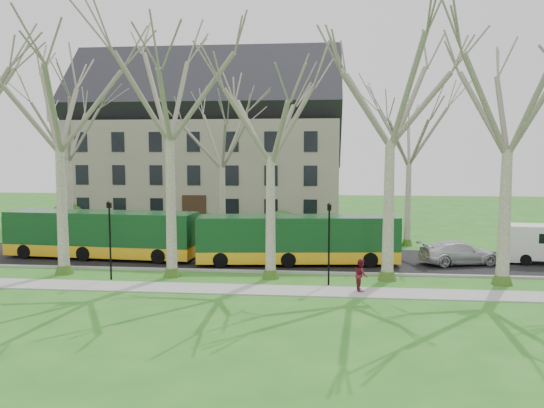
{
  "coord_description": "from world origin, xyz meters",
  "views": [
    {
      "loc": [
        5.73,
        -28.82,
        7.0
      ],
      "look_at": [
        2.58,
        3.0,
        3.92
      ],
      "focal_mm": 35.0,
      "sensor_mm": 36.0,
      "label": 1
    }
  ],
  "objects_px": {
    "sedan": "(459,253)",
    "pedestrian_b": "(361,275)",
    "bus_follow": "(298,239)",
    "bus_lead": "(101,234)"
  },
  "relations": [
    {
      "from": "sedan",
      "to": "pedestrian_b",
      "type": "height_order",
      "value": "pedestrian_b"
    },
    {
      "from": "bus_follow",
      "to": "pedestrian_b",
      "type": "relative_size",
      "value": 7.72
    },
    {
      "from": "pedestrian_b",
      "to": "sedan",
      "type": "bearing_deg",
      "value": -48.62
    },
    {
      "from": "bus_follow",
      "to": "bus_lead",
      "type": "bearing_deg",
      "value": 171.32
    },
    {
      "from": "bus_follow",
      "to": "sedan",
      "type": "xyz_separation_m",
      "value": [
        10.08,
        0.81,
        -0.83
      ]
    },
    {
      "from": "bus_lead",
      "to": "pedestrian_b",
      "type": "relative_size",
      "value": 7.88
    },
    {
      "from": "pedestrian_b",
      "to": "bus_lead",
      "type": "bearing_deg",
      "value": 61.72
    },
    {
      "from": "bus_lead",
      "to": "bus_follow",
      "type": "bearing_deg",
      "value": 1.63
    },
    {
      "from": "bus_lead",
      "to": "sedan",
      "type": "bearing_deg",
      "value": 4.79
    },
    {
      "from": "pedestrian_b",
      "to": "bus_follow",
      "type": "bearing_deg",
      "value": 23.64
    }
  ]
}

